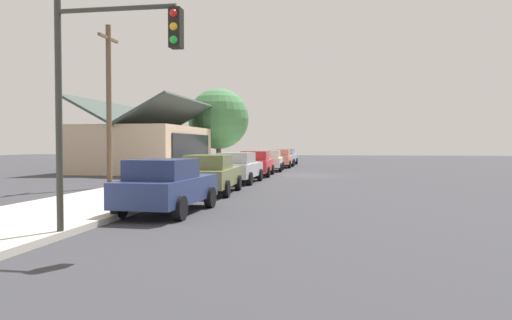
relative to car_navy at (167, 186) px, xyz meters
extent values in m
plane|color=#38383D|center=(17.95, -2.67, -0.81)|extent=(120.00, 120.00, 0.00)
cube|color=beige|center=(17.95, 2.93, -0.73)|extent=(60.00, 4.20, 0.16)
cube|color=navy|center=(0.10, 0.00, -0.13)|extent=(4.37, 1.89, 0.70)
cube|color=navy|center=(-0.33, 0.01, 0.50)|extent=(2.12, 1.60, 0.56)
cylinder|color=black|center=(1.47, 0.81, -0.48)|extent=(0.67, 0.24, 0.66)
cylinder|color=black|center=(1.40, -0.92, -0.48)|extent=(0.67, 0.24, 0.66)
cylinder|color=black|center=(-1.20, 0.91, -0.48)|extent=(0.67, 0.24, 0.66)
cylinder|color=black|center=(-1.26, -0.82, -0.48)|extent=(0.67, 0.24, 0.66)
cube|color=olive|center=(5.77, 0.19, -0.13)|extent=(4.79, 1.98, 0.70)
cube|color=#61683C|center=(5.30, 0.17, 0.50)|extent=(2.33, 1.65, 0.56)
cylinder|color=black|center=(7.18, 1.14, -0.48)|extent=(0.67, 0.25, 0.66)
cylinder|color=black|center=(7.27, -0.61, -0.48)|extent=(0.67, 0.25, 0.66)
cylinder|color=black|center=(4.27, 1.00, -0.48)|extent=(0.67, 0.25, 0.66)
cylinder|color=black|center=(4.35, -0.75, -0.48)|extent=(0.67, 0.25, 0.66)
cube|color=silver|center=(11.36, 0.21, -0.13)|extent=(4.80, 1.82, 0.70)
cube|color=#A0A2A6|center=(10.88, 0.21, 0.50)|extent=(2.31, 1.57, 0.56)
cylinder|color=black|center=(12.85, 1.06, -0.48)|extent=(0.66, 0.23, 0.66)
cylinder|color=black|center=(12.83, -0.69, -0.48)|extent=(0.66, 0.23, 0.66)
cylinder|color=black|center=(9.89, 1.10, -0.48)|extent=(0.66, 0.23, 0.66)
cylinder|color=black|center=(9.87, -0.65, -0.48)|extent=(0.66, 0.23, 0.66)
cube|color=red|center=(17.02, 0.22, -0.13)|extent=(4.93, 2.01, 0.70)
cube|color=#A9272B|center=(16.53, 0.20, 0.50)|extent=(2.40, 1.68, 0.56)
cylinder|color=black|center=(18.48, 1.19, -0.48)|extent=(0.67, 0.25, 0.66)
cylinder|color=black|center=(18.56, -0.60, -0.48)|extent=(0.67, 0.25, 0.66)
cylinder|color=black|center=(15.47, 1.05, -0.48)|extent=(0.67, 0.25, 0.66)
cylinder|color=black|center=(15.56, -0.74, -0.48)|extent=(0.67, 0.25, 0.66)
cube|color=silver|center=(22.73, 0.18, -0.13)|extent=(4.44, 2.07, 0.70)
cube|color=beige|center=(22.30, 0.15, 0.50)|extent=(2.18, 1.72, 0.56)
cylinder|color=black|center=(24.02, 1.16, -0.48)|extent=(0.67, 0.26, 0.66)
cylinder|color=black|center=(24.13, -0.65, -0.48)|extent=(0.67, 0.26, 0.66)
cylinder|color=black|center=(21.34, 1.00, -0.48)|extent=(0.67, 0.26, 0.66)
cylinder|color=black|center=(21.44, -0.81, -0.48)|extent=(0.67, 0.26, 0.66)
cube|color=#EA8C75|center=(28.56, -0.05, -0.13)|extent=(4.49, 1.74, 0.70)
cube|color=tan|center=(28.11, -0.05, 0.50)|extent=(2.16, 1.52, 0.56)
cylinder|color=black|center=(29.95, 0.80, -0.48)|extent=(0.66, 0.22, 0.66)
cylinder|color=black|center=(29.94, -0.92, -0.48)|extent=(0.66, 0.22, 0.66)
cylinder|color=black|center=(27.17, 0.81, -0.48)|extent=(0.66, 0.22, 0.66)
cylinder|color=black|center=(27.16, -0.91, -0.48)|extent=(0.66, 0.22, 0.66)
cube|color=#8CB7E0|center=(33.94, 0.06, -0.13)|extent=(4.65, 1.77, 0.70)
cube|color=#779CBE|center=(33.47, 0.07, 0.50)|extent=(2.24, 1.54, 0.56)
cylinder|color=black|center=(35.38, 0.91, -0.48)|extent=(0.66, 0.23, 0.66)
cylinder|color=black|center=(35.36, -0.81, -0.48)|extent=(0.66, 0.23, 0.66)
cylinder|color=black|center=(32.51, 0.94, -0.48)|extent=(0.66, 0.23, 0.66)
cylinder|color=black|center=(32.49, -0.79, -0.48)|extent=(0.66, 0.23, 0.66)
cube|color=#CCB293|center=(21.02, 9.33, 0.85)|extent=(10.97, 7.15, 3.33)
cube|color=black|center=(21.02, 5.72, 1.02)|extent=(8.78, 0.08, 1.87)
cube|color=#3F4C47|center=(21.02, 7.54, 3.47)|extent=(11.57, 3.87, 2.16)
cube|color=#3F4C47|center=(21.02, 11.12, 3.47)|extent=(11.57, 3.87, 2.16)
cylinder|color=brown|center=(29.00, 5.70, 0.60)|extent=(0.44, 0.44, 2.83)
sphere|color=#47844C|center=(29.00, 5.70, 3.52)|extent=(5.46, 5.46, 5.46)
cylinder|color=#383833|center=(-3.98, 0.93, 1.79)|extent=(0.14, 0.14, 5.20)
cylinder|color=#383833|center=(-3.98, -0.37, 3.99)|extent=(0.10, 2.60, 0.10)
cube|color=black|center=(-3.98, -1.67, 3.54)|extent=(0.28, 0.24, 0.80)
sphere|color=red|center=(-4.13, -1.67, 3.80)|extent=(0.16, 0.16, 0.16)
sphere|color=yellow|center=(-4.13, -1.67, 3.54)|extent=(0.16, 0.16, 0.16)
sphere|color=green|center=(-4.13, -1.67, 3.28)|extent=(0.16, 0.16, 0.16)
cylinder|color=brown|center=(7.52, 5.53, 2.94)|extent=(0.24, 0.24, 7.50)
cube|color=brown|center=(7.52, 5.53, 6.09)|extent=(1.80, 0.12, 0.12)
cylinder|color=red|center=(30.96, 1.53, -0.38)|extent=(0.22, 0.22, 0.55)
sphere|color=red|center=(30.96, 1.53, -0.03)|extent=(0.18, 0.18, 0.18)
camera|label=1|loc=(-13.37, -4.89, 1.19)|focal=33.87mm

